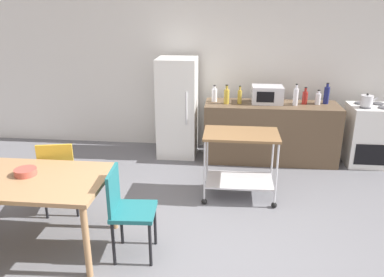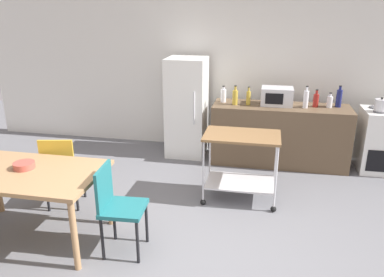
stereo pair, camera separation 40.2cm
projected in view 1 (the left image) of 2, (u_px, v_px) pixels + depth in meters
The scene contains 19 objects.
ground_plane at pixel (196, 259), 3.61m from camera, with size 12.00×12.00×0.00m, color slate.
back_wall at pixel (215, 61), 6.12m from camera, with size 8.40×0.12×2.90m, color silver.
kitchen_counter at pixel (270, 132), 5.81m from camera, with size 2.00×0.64×0.90m, color brown.
dining_table at pixel (29, 185), 3.60m from camera, with size 1.50×0.90×0.75m.
chair_mustard at pixel (60, 172), 4.25m from camera, with size 0.48×0.48×0.89m.
chair_teal at pixel (127, 207), 3.52m from camera, with size 0.43×0.43×0.89m.
stove_oven at pixel (367, 135), 5.68m from camera, with size 0.60×0.61×0.92m.
refrigerator at pixel (177, 108), 5.93m from camera, with size 0.60×0.63×1.55m.
kitchen_cart at pixel (240, 154), 4.61m from camera, with size 0.91×0.57×0.85m.
bottle_soda at pixel (214, 95), 5.77m from camera, with size 0.08×0.08×0.25m.
bottle_hot_sauce at pixel (227, 96), 5.63m from camera, with size 0.08×0.08×0.29m.
bottle_vinegar at pixel (240, 96), 5.64m from camera, with size 0.06×0.06×0.27m.
microwave at pixel (267, 95), 5.67m from camera, with size 0.46×0.35×0.26m.
bottle_sesame_oil at pixel (296, 96), 5.53m from camera, with size 0.07×0.07×0.32m.
bottle_wine at pixel (305, 97), 5.61m from camera, with size 0.08×0.08×0.26m.
bottle_sparkling_water at pixel (318, 98), 5.60m from camera, with size 0.08×0.08×0.22m.
bottle_soy_sauce at pixel (326, 95), 5.63m from camera, with size 0.08×0.08×0.32m.
fruit_bowl at pixel (26, 172), 3.62m from camera, with size 0.21×0.21×0.06m, color #B24C3F.
kettle at pixel (367, 101), 5.42m from camera, with size 0.24×0.17×0.19m.
Camera 1 is at (0.27, -3.00, 2.29)m, focal length 35.25 mm.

